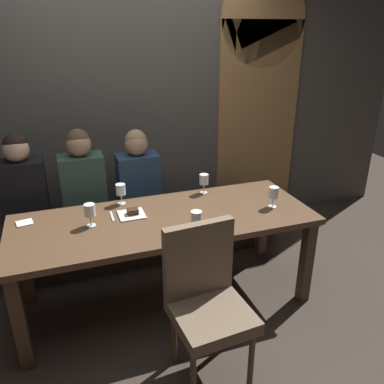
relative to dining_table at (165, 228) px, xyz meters
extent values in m
plane|color=#382D26|center=(0.00, 0.00, -0.65)|extent=(9.00, 9.00, 0.00)
cube|color=#4C4944|center=(0.00, 1.22, 0.85)|extent=(6.00, 0.12, 3.00)
cube|color=olive|center=(1.35, 1.15, 0.40)|extent=(0.90, 0.05, 2.10)
cylinder|color=#A07545|center=(1.35, 1.15, 1.45)|extent=(0.90, 0.05, 0.90)
cube|color=#493422|center=(-1.03, -0.35, -0.30)|extent=(0.08, 0.08, 0.69)
cube|color=#493422|center=(1.03, -0.35, -0.30)|extent=(0.08, 0.08, 0.69)
cube|color=#493422|center=(-1.03, 0.35, -0.30)|extent=(0.08, 0.08, 0.69)
cube|color=#493422|center=(1.03, 0.35, -0.30)|extent=(0.08, 0.08, 0.69)
cube|color=brown|center=(0.00, 0.00, 0.07)|extent=(2.20, 0.84, 0.04)
cube|color=#312A23|center=(0.00, 0.70, -0.48)|extent=(2.50, 0.40, 0.35)
cube|color=#473D33|center=(0.00, 0.70, -0.25)|extent=(2.50, 0.44, 0.10)
cylinder|color=brown|center=(-0.13, -0.98, -0.44)|extent=(0.04, 0.04, 0.42)
cylinder|color=brown|center=(0.23, -0.98, -0.44)|extent=(0.04, 0.04, 0.42)
cylinder|color=brown|center=(-0.13, -0.62, -0.44)|extent=(0.04, 0.04, 0.42)
cylinder|color=brown|center=(0.23, -0.62, -0.44)|extent=(0.04, 0.04, 0.42)
cube|color=brown|center=(0.05, -0.80, -0.19)|extent=(0.47, 0.47, 0.08)
cube|color=brown|center=(0.04, -0.61, 0.09)|extent=(0.44, 0.09, 0.48)
cube|color=black|center=(-0.98, 0.70, 0.10)|extent=(0.36, 0.24, 0.61)
sphere|color=#DBB293|center=(-0.98, 0.70, 0.50)|extent=(0.20, 0.20, 0.20)
sphere|color=black|center=(-0.98, 0.71, 0.54)|extent=(0.18, 0.18, 0.18)
cube|color=#2D473D|center=(-0.51, 0.69, 0.10)|extent=(0.36, 0.24, 0.61)
sphere|color=tan|center=(-0.51, 0.69, 0.50)|extent=(0.20, 0.20, 0.20)
sphere|color=brown|center=(-0.51, 0.70, 0.53)|extent=(0.18, 0.18, 0.18)
cube|color=navy|center=(-0.04, 0.72, 0.08)|extent=(0.36, 0.24, 0.56)
sphere|color=tan|center=(-0.04, 0.72, 0.45)|extent=(0.20, 0.20, 0.20)
sphere|color=#9E7F56|center=(-0.04, 0.73, 0.48)|extent=(0.18, 0.18, 0.18)
cylinder|color=silver|center=(-0.52, 0.04, 0.09)|extent=(0.06, 0.06, 0.00)
cylinder|color=silver|center=(-0.52, 0.04, 0.13)|extent=(0.01, 0.01, 0.07)
cylinder|color=silver|center=(-0.52, 0.04, 0.21)|extent=(0.08, 0.08, 0.08)
cylinder|color=silver|center=(0.44, 0.33, 0.09)|extent=(0.06, 0.06, 0.00)
cylinder|color=silver|center=(0.44, 0.33, 0.13)|extent=(0.01, 0.01, 0.07)
cylinder|color=silver|center=(0.44, 0.33, 0.21)|extent=(0.08, 0.08, 0.08)
cylinder|color=silver|center=(-0.25, 0.34, 0.09)|extent=(0.06, 0.06, 0.00)
cylinder|color=silver|center=(-0.25, 0.34, 0.13)|extent=(0.01, 0.01, 0.07)
cylinder|color=silver|center=(-0.25, 0.34, 0.21)|extent=(0.08, 0.08, 0.08)
cylinder|color=silver|center=(0.84, -0.10, 0.09)|extent=(0.06, 0.06, 0.00)
cylinder|color=silver|center=(0.84, -0.10, 0.13)|extent=(0.01, 0.01, 0.07)
cylinder|color=silver|center=(0.84, -0.10, 0.21)|extent=(0.08, 0.08, 0.08)
cylinder|color=silver|center=(0.14, -0.31, 0.09)|extent=(0.06, 0.06, 0.00)
cylinder|color=silver|center=(0.14, -0.31, 0.13)|extent=(0.01, 0.01, 0.07)
cylinder|color=silver|center=(0.14, -0.31, 0.21)|extent=(0.08, 0.08, 0.08)
cube|color=white|center=(-0.22, 0.11, 0.09)|extent=(0.19, 0.19, 0.01)
cube|color=#381E14|center=(-0.21, 0.11, 0.12)|extent=(0.08, 0.06, 0.04)
cube|color=silver|center=(-0.36, 0.14, 0.09)|extent=(0.02, 0.17, 0.01)
cube|color=silver|center=(-0.96, 0.23, 0.09)|extent=(0.13, 0.12, 0.01)
camera|label=1|loc=(-0.66, -2.48, 1.36)|focal=36.47mm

